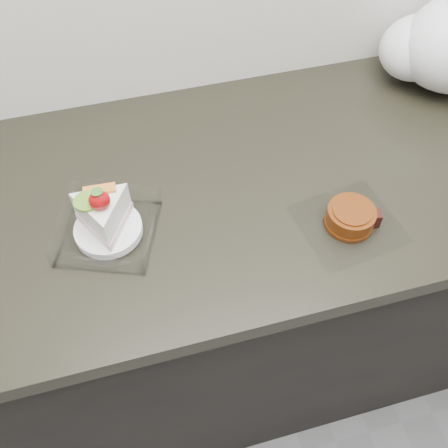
% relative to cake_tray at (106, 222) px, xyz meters
% --- Properties ---
extents(counter, '(2.04, 0.64, 0.90)m').
position_rel_cake_tray_xyz_m(counter, '(0.28, 0.07, -0.48)').
color(counter, black).
rests_on(counter, ground).
extents(cake_tray, '(0.22, 0.22, 0.13)m').
position_rel_cake_tray_xyz_m(cake_tray, '(0.00, 0.00, 0.00)').
color(cake_tray, white).
rests_on(cake_tray, counter).
extents(mooncake_wrap, '(0.20, 0.19, 0.04)m').
position_rel_cake_tray_xyz_m(mooncake_wrap, '(0.44, -0.09, -0.02)').
color(mooncake_wrap, white).
rests_on(mooncake_wrap, counter).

